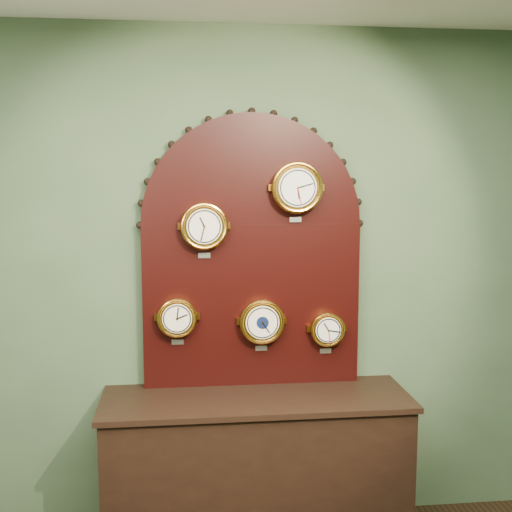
{
  "coord_description": "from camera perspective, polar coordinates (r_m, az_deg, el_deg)",
  "views": [
    {
      "loc": [
        -0.37,
        -1.01,
        2.01
      ],
      "look_at": [
        0.0,
        2.25,
        1.58
      ],
      "focal_mm": 44.79,
      "sensor_mm": 36.0,
      "label": 1
    }
  ],
  "objects": [
    {
      "name": "wall_back",
      "position": [
        3.58,
        -0.45,
        -2.34
      ],
      "size": [
        4.0,
        0.0,
        4.0
      ],
      "primitive_type": "plane",
      "rotation": [
        1.57,
        0.0,
        0.0
      ],
      "color": "#40583C",
      "rests_on": "ground"
    },
    {
      "name": "tide_clock",
      "position": [
        3.59,
        6.37,
        -6.5
      ],
      "size": [
        0.19,
        0.08,
        0.24
      ],
      "color": "gold",
      "rests_on": "display_board"
    },
    {
      "name": "barometer",
      "position": [
        3.51,
        0.53,
        -5.86
      ],
      "size": [
        0.25,
        0.08,
        0.3
      ],
      "color": "gold",
      "rests_on": "display_board"
    },
    {
      "name": "shop_counter",
      "position": [
        3.64,
        0.04,
        -18.8
      ],
      "size": [
        1.6,
        0.5,
        0.8
      ],
      "primitive_type": "cube",
      "color": "black",
      "rests_on": "ground_plane"
    },
    {
      "name": "roman_clock",
      "position": [
        3.41,
        -4.65,
        2.68
      ],
      "size": [
        0.25,
        0.08,
        0.3
      ],
      "color": "gold",
      "rests_on": "display_board"
    },
    {
      "name": "hygrometer",
      "position": [
        3.48,
        -7.06,
        -5.47
      ],
      "size": [
        0.22,
        0.08,
        0.27
      ],
      "color": "gold",
      "rests_on": "display_board"
    },
    {
      "name": "display_board",
      "position": [
        3.5,
        -0.37,
        1.17
      ],
      "size": [
        1.26,
        0.06,
        1.53
      ],
      "color": "black",
      "rests_on": "shop_counter"
    },
    {
      "name": "arabic_clock",
      "position": [
        3.45,
        3.66,
        6.11
      ],
      "size": [
        0.28,
        0.08,
        0.33
      ],
      "color": "gold",
      "rests_on": "display_board"
    }
  ]
}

